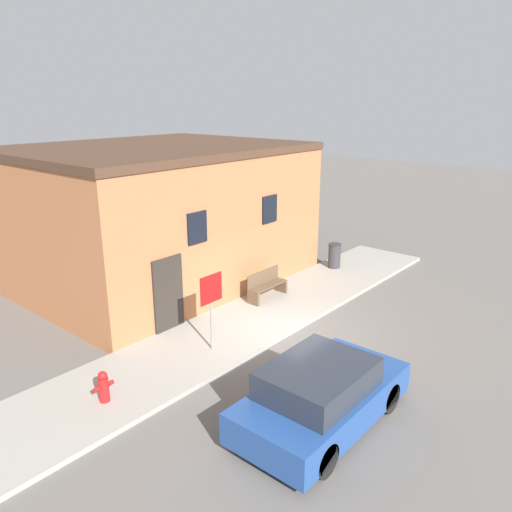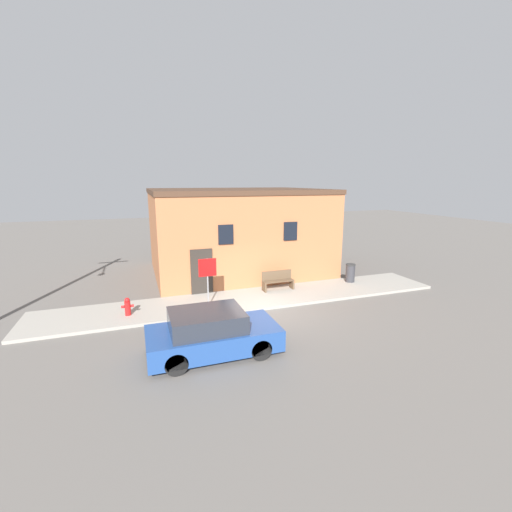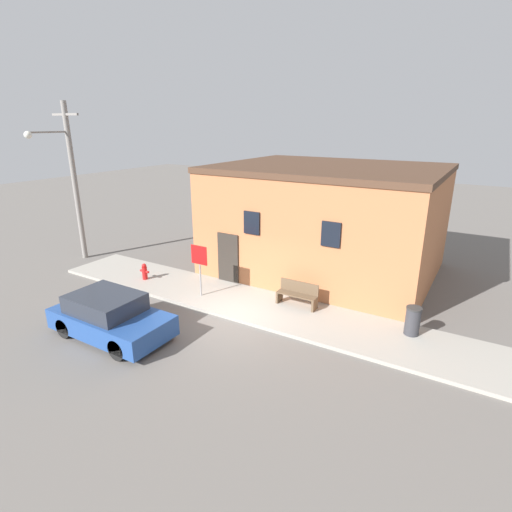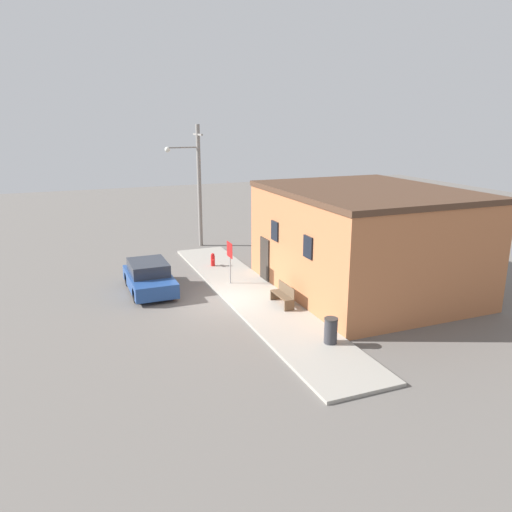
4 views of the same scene
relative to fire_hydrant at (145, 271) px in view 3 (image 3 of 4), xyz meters
The scene contains 9 objects.
ground_plane 5.22m from the fire_hydrant, 11.45° to the right, with size 80.00×80.00×0.00m, color #66605B.
sidewalk 5.12m from the fire_hydrant, ahead, with size 17.87×2.73×0.12m.
brick_building 8.32m from the fire_hydrant, 42.28° to the left, with size 9.38×7.63×4.77m.
fire_hydrant is the anchor object (origin of this frame).
stop_sign 3.31m from the fire_hydrant, ahead, with size 0.73×0.06×2.02m.
bench 6.79m from the fire_hydrant, ahead, with size 1.51×0.44×0.89m.
trash_bin 10.78m from the fire_hydrant, ahead, with size 0.48×0.48×0.93m.
utility_pole 6.21m from the fire_hydrant, behind, with size 1.80×2.16×7.46m.
parked_car 4.56m from the fire_hydrant, 57.36° to the right, with size 3.96×1.89×1.39m.
Camera 3 is at (7.21, -10.16, 6.51)m, focal length 28.00 mm.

